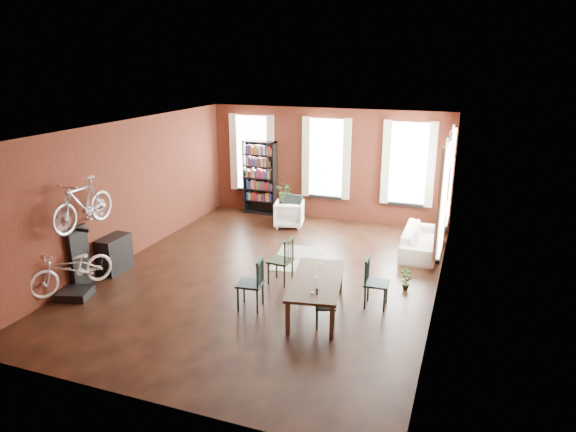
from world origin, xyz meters
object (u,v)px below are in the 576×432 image
at_px(dining_chair_a, 250,283).
at_px(bicycle_floor, 69,250).
at_px(cream_sofa, 422,236).
at_px(plant_stand, 286,211).
at_px(bookshelf, 260,178).
at_px(console_table, 114,254).
at_px(dining_table, 316,296).
at_px(dining_chair_c, 325,305).
at_px(dining_chair_b, 280,260).
at_px(white_armchair, 289,213).
at_px(bike_trainer, 75,294).
at_px(dining_chair_d, 377,283).

height_order(dining_chair_a, bicycle_floor, bicycle_floor).
distance_m(cream_sofa, plant_stand, 4.13).
relative_size(bookshelf, console_table, 2.75).
relative_size(dining_table, dining_chair_c, 2.50).
bearing_deg(cream_sofa, dining_chair_b, 137.53).
relative_size(white_armchair, cream_sofa, 0.38).
distance_m(dining_table, bike_trainer, 4.77).
bearing_deg(bike_trainer, white_armchair, 66.70).
bearing_deg(bike_trainer, bicycle_floor, 141.62).
bearing_deg(bookshelf, white_armchair, -36.06).
bearing_deg(cream_sofa, bike_trainer, 128.48).
distance_m(cream_sofa, console_table, 7.15).
height_order(dining_chair_c, bookshelf, bookshelf).
bearing_deg(bicycle_floor, dining_chair_a, 35.16).
height_order(console_table, plant_stand, console_table).
bearing_deg(dining_chair_c, white_armchair, 7.84).
bearing_deg(dining_chair_c, plant_stand, 8.24).
relative_size(dining_chair_b, cream_sofa, 0.48).
bearing_deg(plant_stand, cream_sofa, -17.03).
bearing_deg(bookshelf, dining_table, -57.81).
height_order(white_armchair, bike_trainer, white_armchair).
height_order(dining_chair_a, dining_chair_b, dining_chair_a).
bearing_deg(white_armchair, bike_trainer, 53.94).
bearing_deg(plant_stand, white_armchair, -58.69).
relative_size(dining_chair_a, console_table, 1.25).
bearing_deg(bike_trainer, console_table, 94.38).
xyz_separation_m(dining_chair_b, plant_stand, (-1.37, 4.02, -0.20)).
relative_size(dining_chair_c, bookshelf, 0.36).
height_order(dining_chair_c, bike_trainer, dining_chair_c).
height_order(dining_chair_c, white_armchair, white_armchair).
bearing_deg(dining_chair_b, dining_chair_d, 85.64).
relative_size(white_armchair, bike_trainer, 1.39).
xyz_separation_m(console_table, plant_stand, (2.28, 4.71, -0.11)).
xyz_separation_m(dining_chair_a, dining_chair_c, (1.51, -0.17, -0.11)).
bearing_deg(bookshelf, console_table, -103.83).
distance_m(bookshelf, white_armchair, 1.71).
xyz_separation_m(bookshelf, bike_trainer, (-1.18, -6.57, -1.02)).
distance_m(console_table, bicycle_floor, 1.48).
xyz_separation_m(white_armchair, plant_stand, (-0.26, 0.43, -0.10)).
bearing_deg(bookshelf, cream_sofa, -18.95).
relative_size(dining_table, plant_stand, 3.34).
distance_m(dining_table, bookshelf, 6.55).
height_order(dining_table, bookshelf, bookshelf).
relative_size(dining_chair_c, cream_sofa, 0.38).
xyz_separation_m(dining_chair_c, bicycle_floor, (-4.97, -0.61, 0.61)).
xyz_separation_m(dining_chair_c, bike_trainer, (-4.94, -0.63, -0.31)).
distance_m(white_armchair, bike_trainer, 6.16).
height_order(dining_chair_d, cream_sofa, dining_chair_d).
bearing_deg(console_table, dining_table, -3.72).
bearing_deg(plant_stand, bicycle_floor, -110.00).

